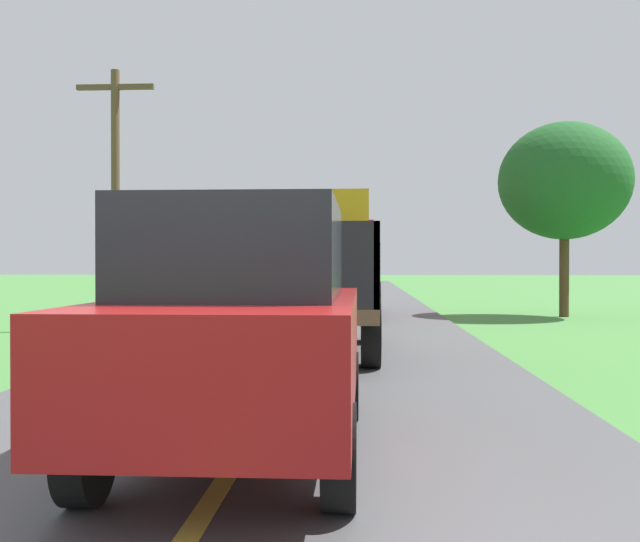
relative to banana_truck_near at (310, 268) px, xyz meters
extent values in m
cube|color=#E0D64C|center=(-0.01, -8.95, -1.39)|extent=(0.14, 108.00, 0.01)
cube|color=#2D2D30|center=(0.00, -0.85, -0.79)|extent=(0.90, 5.51, 0.24)
cube|color=brown|center=(0.00, -0.85, -0.59)|extent=(2.30, 5.80, 0.20)
cube|color=gold|center=(0.00, 1.10, 0.46)|extent=(2.10, 1.90, 1.90)
cube|color=black|center=(0.00, 2.05, 0.79)|extent=(1.78, 0.02, 0.76)
cube|color=#232328|center=(-1.11, -1.83, 0.06)|extent=(0.08, 3.85, 1.10)
cube|color=#232328|center=(1.11, -1.83, 0.06)|extent=(0.08, 3.85, 1.10)
cube|color=#232328|center=(0.00, -3.71, 0.06)|extent=(2.30, 0.08, 1.10)
cube|color=#232328|center=(0.00, 0.06, 0.06)|extent=(2.30, 0.08, 1.10)
cylinder|color=black|center=(-1.05, 0.94, -0.89)|extent=(0.28, 1.00, 1.00)
cylinder|color=black|center=(1.05, 0.94, -0.89)|extent=(0.28, 1.00, 1.00)
cylinder|color=black|center=(-1.05, -2.45, -0.89)|extent=(0.28, 1.00, 1.00)
cylinder|color=black|center=(1.05, -2.45, -0.89)|extent=(0.28, 1.00, 1.00)
ellipsoid|color=#90B723|center=(0.28, -2.12, 0.01)|extent=(0.59, 0.59, 0.49)
ellipsoid|color=#8BBB35|center=(0.59, -2.35, 0.01)|extent=(0.56, 0.56, 0.46)
ellipsoid|color=#94B227|center=(0.69, -1.24, 0.30)|extent=(0.43, 0.51, 0.42)
ellipsoid|color=#81B92D|center=(-0.06, -2.64, 0.29)|extent=(0.46, 0.48, 0.45)
ellipsoid|color=#8BC436|center=(-0.28, -0.78, -0.02)|extent=(0.58, 0.72, 0.38)
ellipsoid|color=#96C627|center=(0.18, -0.99, 0.30)|extent=(0.43, 0.49, 0.41)
ellipsoid|color=#7EB12B|center=(-0.29, -1.11, 0.00)|extent=(0.50, 0.64, 0.45)
ellipsoid|color=#8FB329|center=(-0.04, -1.96, -0.27)|extent=(0.54, 0.63, 0.37)
ellipsoid|color=#93BE36|center=(-0.25, -0.48, -0.01)|extent=(0.46, 0.59, 0.44)
ellipsoid|color=#8CBF1E|center=(-0.69, -3.44, -0.03)|extent=(0.53, 0.47, 0.51)
ellipsoid|color=#8EB133|center=(0.36, -0.24, -0.35)|extent=(0.55, 0.71, 0.52)
cube|color=#2D2D30|center=(0.22, 8.15, -0.79)|extent=(0.90, 5.51, 0.24)
cube|color=brown|center=(0.22, 8.15, -0.59)|extent=(2.30, 5.80, 0.20)
cube|color=red|center=(0.22, 10.10, 0.46)|extent=(2.10, 1.90, 1.90)
cube|color=black|center=(0.22, 11.06, 0.79)|extent=(1.78, 0.02, 0.76)
cube|color=maroon|center=(-0.89, 7.18, 0.06)|extent=(0.08, 3.85, 1.10)
cube|color=maroon|center=(1.33, 7.18, 0.06)|extent=(0.08, 3.85, 1.10)
cube|color=maroon|center=(0.22, 5.29, 0.06)|extent=(2.30, 0.08, 1.10)
cube|color=maroon|center=(0.22, 9.06, 0.06)|extent=(2.30, 0.08, 1.10)
cylinder|color=black|center=(-0.83, 9.95, -0.89)|extent=(0.28, 1.00, 1.00)
cylinder|color=black|center=(1.27, 9.95, -0.89)|extent=(0.28, 1.00, 1.00)
cylinder|color=black|center=(-0.83, 6.56, -0.89)|extent=(0.28, 1.00, 1.00)
cylinder|color=black|center=(1.27, 6.56, -0.89)|extent=(0.28, 1.00, 1.00)
ellipsoid|color=#7FB236|center=(0.50, 7.55, -0.30)|extent=(0.45, 0.44, 0.38)
ellipsoid|color=#97B932|center=(0.98, 7.27, -0.29)|extent=(0.42, 0.41, 0.43)
ellipsoid|color=#82B333|center=(-0.65, 6.75, -0.28)|extent=(0.55, 0.59, 0.45)
ellipsoid|color=#8EB336|center=(0.20, 6.85, -0.28)|extent=(0.60, 0.68, 0.38)
ellipsoid|color=#88B731|center=(-0.56, 7.95, -0.28)|extent=(0.41, 0.39, 0.38)
ellipsoid|color=#85B131|center=(0.85, 8.01, -0.35)|extent=(0.44, 0.50, 0.50)
ellipsoid|color=#93BF28|center=(0.30, 8.02, 0.34)|extent=(0.41, 0.39, 0.51)
ellipsoid|color=#89B627|center=(0.74, 6.76, 0.34)|extent=(0.55, 0.60, 0.38)
ellipsoid|color=#84B022|center=(0.85, 7.37, -0.02)|extent=(0.42, 0.38, 0.43)
ellipsoid|color=#8AC420|center=(0.88, 8.27, 0.01)|extent=(0.58, 0.70, 0.48)
cylinder|color=brown|center=(-4.88, 4.13, 1.58)|extent=(0.20, 0.20, 6.11)
cube|color=brown|center=(-4.88, 4.13, 4.24)|extent=(1.84, 0.12, 0.12)
cylinder|color=#4C3823|center=(6.83, 8.96, -0.25)|extent=(0.28, 0.28, 2.45)
ellipsoid|color=#1E5623|center=(6.83, 8.96, 2.50)|extent=(3.80, 3.80, 3.42)
cube|color=maroon|center=(0.02, -7.19, -0.58)|extent=(1.70, 4.10, 0.80)
cube|color=black|center=(0.02, -7.39, 0.17)|extent=(1.44, 2.05, 0.70)
cylinder|color=black|center=(-0.75, -5.92, -1.07)|extent=(0.20, 0.64, 0.64)
cylinder|color=black|center=(0.79, -5.92, -1.07)|extent=(0.20, 0.64, 0.64)
cylinder|color=black|center=(-0.75, -8.46, -1.07)|extent=(0.20, 0.64, 0.64)
cylinder|color=black|center=(0.79, -8.46, -1.07)|extent=(0.20, 0.64, 0.64)
camera|label=1|loc=(0.92, -12.78, 0.07)|focal=41.06mm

